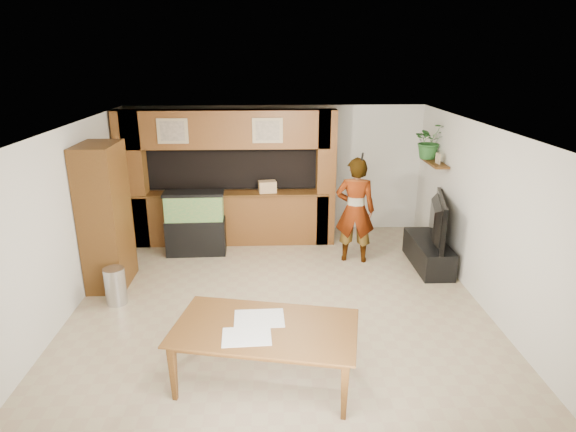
{
  "coord_description": "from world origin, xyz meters",
  "views": [
    {
      "loc": [
        -0.11,
        -6.45,
        3.56
      ],
      "look_at": [
        0.16,
        0.6,
        1.18
      ],
      "focal_mm": 30.0,
      "sensor_mm": 36.0,
      "label": 1
    }
  ],
  "objects_px": {
    "television": "(432,219)",
    "person": "(355,210)",
    "pantry_cabinet": "(105,217)",
    "dining_table": "(265,356)",
    "aquarium": "(195,224)"
  },
  "relations": [
    {
      "from": "pantry_cabinet",
      "to": "aquarium",
      "type": "bearing_deg",
      "value": 44.53
    },
    {
      "from": "pantry_cabinet",
      "to": "person",
      "type": "relative_size",
      "value": 1.21
    },
    {
      "from": "aquarium",
      "to": "television",
      "type": "xyz_separation_m",
      "value": [
        4.15,
        -0.7,
        0.28
      ]
    },
    {
      "from": "aquarium",
      "to": "pantry_cabinet",
      "type": "bearing_deg",
      "value": -137.03
    },
    {
      "from": "aquarium",
      "to": "television",
      "type": "height_order",
      "value": "television"
    },
    {
      "from": "person",
      "to": "dining_table",
      "type": "xyz_separation_m",
      "value": [
        -1.57,
        -3.41,
        -0.59
      ]
    },
    {
      "from": "person",
      "to": "dining_table",
      "type": "bearing_deg",
      "value": 76.29
    },
    {
      "from": "person",
      "to": "dining_table",
      "type": "height_order",
      "value": "person"
    },
    {
      "from": "television",
      "to": "person",
      "type": "relative_size",
      "value": 0.73
    },
    {
      "from": "television",
      "to": "dining_table",
      "type": "bearing_deg",
      "value": 151.89
    },
    {
      "from": "pantry_cabinet",
      "to": "dining_table",
      "type": "bearing_deg",
      "value": -46.45
    },
    {
      "from": "television",
      "to": "person",
      "type": "xyz_separation_m",
      "value": [
        -1.27,
        0.3,
        0.08
      ]
    },
    {
      "from": "pantry_cabinet",
      "to": "aquarium",
      "type": "height_order",
      "value": "pantry_cabinet"
    },
    {
      "from": "pantry_cabinet",
      "to": "television",
      "type": "xyz_separation_m",
      "value": [
        5.35,
        0.47,
        -0.28
      ]
    },
    {
      "from": "aquarium",
      "to": "person",
      "type": "distance_m",
      "value": 2.93
    }
  ]
}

